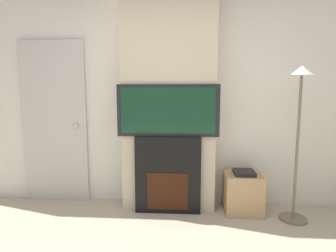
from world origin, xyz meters
TOP-DOWN VIEW (x-y plane):
  - wall_back at (0.00, 2.03)m, footprint 6.00×0.06m
  - chimney_breast at (0.00, 1.86)m, footprint 1.09×0.28m
  - fireplace at (0.00, 1.72)m, footprint 0.75×0.15m
  - television at (0.00, 1.72)m, footprint 1.15×0.07m
  - floor_lamp at (1.39, 1.60)m, footprint 0.29×0.29m
  - media_stand at (0.87, 1.76)m, footprint 0.42×0.38m
  - entry_door at (-1.46, 1.97)m, footprint 0.83×0.09m

SIDE VIEW (x-z plane):
  - media_stand at x=0.87m, z-range -0.02..0.49m
  - fireplace at x=0.00m, z-range 0.00..0.89m
  - entry_door at x=-1.46m, z-range 0.00..2.03m
  - floor_lamp at x=1.39m, z-range 0.30..1.96m
  - television at x=0.00m, z-range 0.90..1.48m
  - wall_back at x=0.00m, z-range 0.00..2.70m
  - chimney_breast at x=0.00m, z-range 0.00..2.70m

